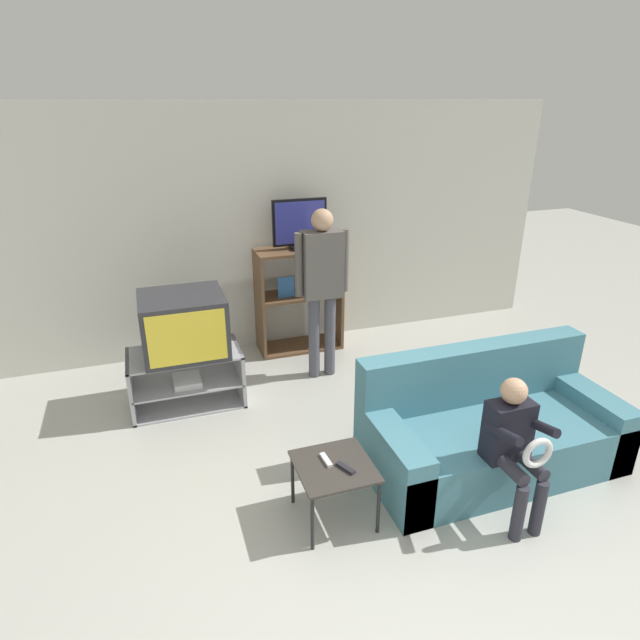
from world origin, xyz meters
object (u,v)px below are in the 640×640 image
(television_flat, at_px, (300,225))
(remote_control_white, at_px, (326,460))
(media_shelf, at_px, (299,299))
(tv_stand, at_px, (187,378))
(remote_control_black, at_px, (345,468))
(snack_table, at_px, (334,471))
(person_standing_adult, at_px, (322,278))
(couch, at_px, (489,430))
(person_seated_child, at_px, (515,441))
(television_main, at_px, (184,324))

(television_flat, height_order, remote_control_white, television_flat)
(media_shelf, bearing_deg, tv_stand, -148.32)
(remote_control_black, bearing_deg, remote_control_white, 102.53)
(media_shelf, xyz_separation_m, remote_control_black, (-0.49, -2.68, -0.15))
(snack_table, xyz_separation_m, person_standing_adult, (0.58, 1.93, 0.65))
(television_flat, height_order, couch, television_flat)
(tv_stand, xyz_separation_m, media_shelf, (1.31, 0.81, 0.33))
(person_standing_adult, distance_m, person_seated_child, 2.36)
(tv_stand, distance_m, media_shelf, 1.58)
(television_main, bearing_deg, person_seated_child, -49.18)
(television_flat, distance_m, snack_table, 2.87)
(remote_control_black, relative_size, person_seated_child, 0.15)
(television_main, xyz_separation_m, television_flat, (1.31, 0.80, 0.61))
(snack_table, height_order, couch, couch)
(television_main, xyz_separation_m, media_shelf, (1.29, 0.80, -0.20))
(television_main, bearing_deg, remote_control_white, -68.10)
(tv_stand, distance_m, television_main, 0.53)
(television_main, relative_size, remote_control_black, 5.00)
(media_shelf, xyz_separation_m, television_flat, (0.02, 0.01, 0.81))
(television_flat, height_order, remote_control_black, television_flat)
(media_shelf, relative_size, television_flat, 1.97)
(tv_stand, xyz_separation_m, person_standing_adult, (1.35, 0.12, 0.78))
(television_main, bearing_deg, remote_control_black, -66.96)
(media_shelf, height_order, person_seated_child, media_shelf)
(couch, xyz_separation_m, person_seated_child, (-0.21, -0.51, 0.29))
(television_flat, bearing_deg, person_seated_child, -79.57)
(couch, bearing_deg, remote_control_white, -174.71)
(remote_control_white, distance_m, person_standing_adult, 2.06)
(television_flat, relative_size, snack_table, 1.18)
(person_seated_child, bearing_deg, couch, 67.87)
(tv_stand, bearing_deg, remote_control_black, -66.13)
(television_flat, distance_m, remote_control_black, 2.90)
(tv_stand, relative_size, television_flat, 1.71)
(remote_control_white, xyz_separation_m, person_seated_child, (1.15, -0.39, 0.15))
(media_shelf, distance_m, snack_table, 2.68)
(television_main, xyz_separation_m, remote_control_white, (0.71, -1.76, -0.35))
(tv_stand, relative_size, television_main, 1.38)
(television_flat, relative_size, person_seated_child, 0.59)
(couch, bearing_deg, person_standing_adult, 113.04)
(media_shelf, distance_m, remote_control_black, 2.73)
(remote_control_white, height_order, person_seated_child, person_seated_child)
(television_main, relative_size, person_standing_adult, 0.43)
(person_standing_adult, bearing_deg, snack_table, -106.61)
(tv_stand, relative_size, media_shelf, 0.87)
(television_main, distance_m, person_seated_child, 2.85)
(remote_control_white, bearing_deg, snack_table, -59.82)
(person_standing_adult, relative_size, person_seated_child, 1.71)
(tv_stand, height_order, television_flat, television_flat)
(media_shelf, height_order, remote_control_black, media_shelf)
(couch, relative_size, person_seated_child, 1.93)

